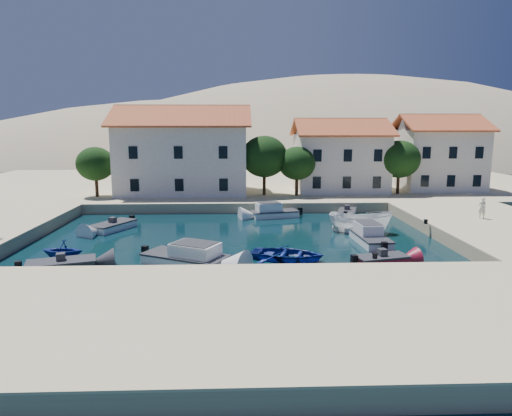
# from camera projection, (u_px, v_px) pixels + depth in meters

# --- Properties ---
(ground) EXTENTS (400.00, 400.00, 0.00)m
(ground) POSITION_uv_depth(u_px,v_px,m) (234.00, 282.00, 25.08)
(ground) COLOR black
(ground) RESTS_ON ground
(quay_south) EXTENTS (52.00, 12.00, 1.00)m
(quay_south) POSITION_uv_depth(u_px,v_px,m) (233.00, 318.00, 19.09)
(quay_south) COLOR beige
(quay_south) RESTS_ON ground
(quay_east) EXTENTS (11.00, 20.00, 1.00)m
(quay_east) POSITION_uv_depth(u_px,v_px,m) (499.00, 229.00, 35.55)
(quay_east) COLOR beige
(quay_east) RESTS_ON ground
(quay_north) EXTENTS (80.00, 36.00, 1.00)m
(quay_north) POSITION_uv_depth(u_px,v_px,m) (252.00, 185.00, 62.44)
(quay_north) COLOR beige
(quay_north) RESTS_ON ground
(hills) EXTENTS (254.00, 176.00, 99.00)m
(hills) POSITION_uv_depth(u_px,v_px,m) (301.00, 224.00, 151.54)
(hills) COLOR tan
(hills) RESTS_ON ground
(building_left) EXTENTS (14.70, 9.45, 9.70)m
(building_left) POSITION_uv_depth(u_px,v_px,m) (184.00, 149.00, 51.37)
(building_left) COLOR beige
(building_left) RESTS_ON quay_north
(building_mid) EXTENTS (10.50, 8.40, 8.30)m
(building_mid) POSITION_uv_depth(u_px,v_px,m) (340.00, 154.00, 53.11)
(building_mid) COLOR beige
(building_mid) RESTS_ON quay_north
(building_right) EXTENTS (9.45, 8.40, 8.80)m
(building_right) POSITION_uv_depth(u_px,v_px,m) (438.00, 151.00, 54.47)
(building_right) COLOR beige
(building_right) RESTS_ON quay_north
(trees) EXTENTS (37.30, 5.30, 6.45)m
(trees) POSITION_uv_depth(u_px,v_px,m) (278.00, 160.00, 49.43)
(trees) COLOR #382314
(trees) RESTS_ON quay_north
(bollards) EXTENTS (29.36, 9.56, 0.30)m
(bollards) POSITION_uv_depth(u_px,v_px,m) (279.00, 243.00, 28.78)
(bollards) COLOR black
(bollards) RESTS_ON ground
(motorboat_grey_sw) EXTENTS (4.21, 2.83, 1.25)m
(motorboat_grey_sw) POSITION_uv_depth(u_px,v_px,m) (61.00, 266.00, 26.99)
(motorboat_grey_sw) COLOR #333338
(motorboat_grey_sw) RESTS_ON ground
(cabin_cruiser_south) EXTENTS (5.78, 4.48, 1.60)m
(cabin_cruiser_south) POSITION_uv_depth(u_px,v_px,m) (185.00, 257.00, 28.20)
(cabin_cruiser_south) COLOR white
(cabin_cruiser_south) RESTS_ON ground
(rowboat_south) EXTENTS (5.38, 4.47, 0.96)m
(rowboat_south) POSITION_uv_depth(u_px,v_px,m) (287.00, 259.00, 29.30)
(rowboat_south) COLOR navy
(rowboat_south) RESTS_ON ground
(motorboat_red_se) EXTENTS (3.47, 2.19, 1.25)m
(motorboat_red_se) POSITION_uv_depth(u_px,v_px,m) (382.00, 261.00, 27.96)
(motorboat_red_se) COLOR maroon
(motorboat_red_se) RESTS_ON ground
(cabin_cruiser_east) EXTENTS (2.13, 4.73, 1.60)m
(cabin_cruiser_east) POSITION_uv_depth(u_px,v_px,m) (371.00, 237.00, 33.19)
(cabin_cruiser_east) COLOR white
(cabin_cruiser_east) RESTS_ON ground
(boat_east) EXTENTS (5.30, 2.93, 1.94)m
(boat_east) POSITION_uv_depth(u_px,v_px,m) (360.00, 232.00, 36.78)
(boat_east) COLOR white
(boat_east) RESTS_ON ground
(motorboat_white_ne) EXTENTS (2.54, 3.74, 1.25)m
(motorboat_white_ne) POSITION_uv_depth(u_px,v_px,m) (347.00, 213.00, 43.42)
(motorboat_white_ne) COLOR white
(motorboat_white_ne) RESTS_ON ground
(rowboat_west) EXTENTS (2.98, 2.67, 1.40)m
(rowboat_west) POSITION_uv_depth(u_px,v_px,m) (63.00, 258.00, 29.53)
(rowboat_west) COLOR navy
(rowboat_west) RESTS_ON ground
(motorboat_white_west) EXTENTS (3.44, 4.42, 1.25)m
(motorboat_white_west) POSITION_uv_depth(u_px,v_px,m) (113.00, 226.00, 37.61)
(motorboat_white_west) COLOR white
(motorboat_white_west) RESTS_ON ground
(cabin_cruiser_north) EXTENTS (4.67, 2.82, 1.60)m
(cabin_cruiser_north) POSITION_uv_depth(u_px,v_px,m) (275.00, 212.00, 42.86)
(cabin_cruiser_north) COLOR white
(cabin_cruiser_north) RESTS_ON ground
(pedestrian) EXTENTS (0.64, 0.43, 1.75)m
(pedestrian) POSITION_uv_depth(u_px,v_px,m) (482.00, 208.00, 37.12)
(pedestrian) COLOR beige
(pedestrian) RESTS_ON quay_east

